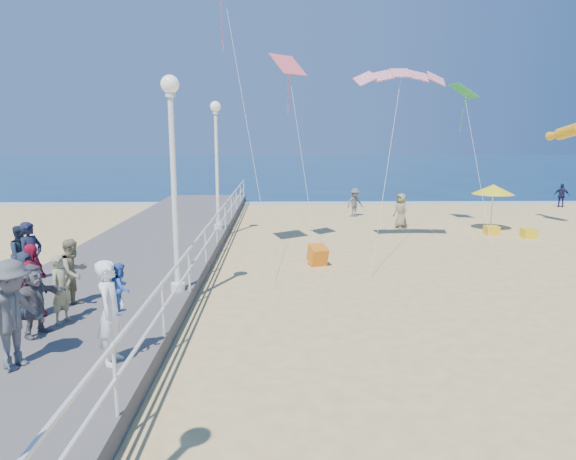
{
  "coord_description": "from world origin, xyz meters",
  "views": [
    {
      "loc": [
        -2.78,
        -12.66,
        4.26
      ],
      "look_at": [
        -2.5,
        2.0,
        1.6
      ],
      "focal_mm": 32.0,
      "sensor_mm": 36.0,
      "label": 1
    }
  ],
  "objects_px": {
    "spectator_7": "(22,255)",
    "box_kite": "(318,257)",
    "woman_holding_toddler": "(111,312)",
    "spectator_0": "(31,258)",
    "spectator_3": "(32,281)",
    "beach_walker_b": "(562,195)",
    "beach_walker_c": "(401,211)",
    "lamp_post_far": "(217,152)",
    "beach_walker_a": "(355,203)",
    "lamp_post_mid": "(173,162)",
    "beach_umbrella": "(493,189)",
    "beach_chair_right": "(529,233)",
    "spectator_4": "(29,284)",
    "spectator_1": "(73,273)",
    "spectator_2": "(12,314)",
    "toddler_held": "(121,288)",
    "spectator_5": "(34,300)",
    "spectator_6": "(61,289)",
    "beach_chair_left": "(492,230)"
  },
  "relations": [
    {
      "from": "lamp_post_mid",
      "to": "spectator_0",
      "type": "distance_m",
      "value": 4.27
    },
    {
      "from": "spectator_2",
      "to": "beach_walker_a",
      "type": "bearing_deg",
      "value": -3.19
    },
    {
      "from": "beach_walker_c",
      "to": "spectator_3",
      "type": "bearing_deg",
      "value": -68.05
    },
    {
      "from": "lamp_post_far",
      "to": "spectator_3",
      "type": "bearing_deg",
      "value": -103.89
    },
    {
      "from": "lamp_post_far",
      "to": "spectator_7",
      "type": "xyz_separation_m",
      "value": [
        -4.25,
        -8.23,
        -2.48
      ]
    },
    {
      "from": "spectator_1",
      "to": "spectator_2",
      "type": "distance_m",
      "value": 3.24
    },
    {
      "from": "beach_walker_a",
      "to": "lamp_post_mid",
      "type": "bearing_deg",
      "value": -142.12
    },
    {
      "from": "spectator_2",
      "to": "spectator_5",
      "type": "xyz_separation_m",
      "value": [
        -0.31,
        1.44,
        -0.21
      ]
    },
    {
      "from": "lamp_post_mid",
      "to": "beach_umbrella",
      "type": "relative_size",
      "value": 2.49
    },
    {
      "from": "spectator_1",
      "to": "beach_chair_right",
      "type": "height_order",
      "value": "spectator_1"
    },
    {
      "from": "spectator_2",
      "to": "beach_walker_a",
      "type": "relative_size",
      "value": 1.22
    },
    {
      "from": "beach_walker_c",
      "to": "beach_chair_right",
      "type": "relative_size",
      "value": 3.0
    },
    {
      "from": "toddler_held",
      "to": "spectator_5",
      "type": "xyz_separation_m",
      "value": [
        -2.06,
        1.14,
        -0.57
      ]
    },
    {
      "from": "lamp_post_mid",
      "to": "spectator_4",
      "type": "xyz_separation_m",
      "value": [
        -2.8,
        -1.93,
        -2.52
      ]
    },
    {
      "from": "lamp_post_far",
      "to": "spectator_0",
      "type": "bearing_deg",
      "value": -111.18
    },
    {
      "from": "beach_umbrella",
      "to": "beach_chair_right",
      "type": "relative_size",
      "value": 3.89
    },
    {
      "from": "woman_holding_toddler",
      "to": "lamp_post_far",
      "type": "bearing_deg",
      "value": 0.22
    },
    {
      "from": "spectator_6",
      "to": "beach_walker_c",
      "type": "relative_size",
      "value": 0.88
    },
    {
      "from": "spectator_7",
      "to": "beach_umbrella",
      "type": "relative_size",
      "value": 0.73
    },
    {
      "from": "box_kite",
      "to": "beach_chair_right",
      "type": "xyz_separation_m",
      "value": [
        9.41,
        4.63,
        -0.1
      ]
    },
    {
      "from": "beach_walker_b",
      "to": "beach_umbrella",
      "type": "xyz_separation_m",
      "value": [
        -7.62,
        -7.88,
        1.18
      ]
    },
    {
      "from": "spectator_4",
      "to": "beach_walker_a",
      "type": "height_order",
      "value": "spectator_4"
    },
    {
      "from": "beach_walker_b",
      "to": "beach_walker_c",
      "type": "xyz_separation_m",
      "value": [
        -11.63,
        -7.14,
        0.1
      ]
    },
    {
      "from": "woman_holding_toddler",
      "to": "beach_walker_b",
      "type": "relative_size",
      "value": 1.25
    },
    {
      "from": "lamp_post_mid",
      "to": "beach_walker_a",
      "type": "distance_m",
      "value": 16.53
    },
    {
      "from": "spectator_2",
      "to": "spectator_6",
      "type": "distance_m",
      "value": 2.18
    },
    {
      "from": "lamp_post_mid",
      "to": "beach_walker_b",
      "type": "distance_m",
      "value": 27.34
    },
    {
      "from": "spectator_7",
      "to": "beach_walker_b",
      "type": "height_order",
      "value": "spectator_7"
    },
    {
      "from": "box_kite",
      "to": "beach_umbrella",
      "type": "relative_size",
      "value": 0.28
    },
    {
      "from": "spectator_5",
      "to": "spectator_3",
      "type": "bearing_deg",
      "value": 47.08
    },
    {
      "from": "beach_walker_b",
      "to": "beach_walker_c",
      "type": "relative_size",
      "value": 0.88
    },
    {
      "from": "spectator_3",
      "to": "spectator_7",
      "type": "bearing_deg",
      "value": 35.47
    },
    {
      "from": "spectator_7",
      "to": "box_kite",
      "type": "xyz_separation_m",
      "value": [
        8.13,
        3.31,
        -0.88
      ]
    },
    {
      "from": "spectator_0",
      "to": "spectator_7",
      "type": "distance_m",
      "value": 1.18
    },
    {
      "from": "spectator_3",
      "to": "box_kite",
      "type": "bearing_deg",
      "value": -41.63
    },
    {
      "from": "toddler_held",
      "to": "spectator_6",
      "type": "distance_m",
      "value": 2.68
    },
    {
      "from": "woman_holding_toddler",
      "to": "spectator_0",
      "type": "bearing_deg",
      "value": 40.23
    },
    {
      "from": "lamp_post_mid",
      "to": "spectator_5",
      "type": "relative_size",
      "value": 3.66
    },
    {
      "from": "spectator_1",
      "to": "spectator_3",
      "type": "bearing_deg",
      "value": 167.39
    },
    {
      "from": "lamp_post_far",
      "to": "beach_walker_b",
      "type": "distance_m",
      "value": 22.3
    },
    {
      "from": "spectator_2",
      "to": "beach_chair_right",
      "type": "distance_m",
      "value": 20.09
    },
    {
      "from": "spectator_1",
      "to": "beach_walker_b",
      "type": "height_order",
      "value": "spectator_1"
    },
    {
      "from": "beach_walker_b",
      "to": "box_kite",
      "type": "relative_size",
      "value": 2.43
    },
    {
      "from": "toddler_held",
      "to": "woman_holding_toddler",
      "type": "bearing_deg",
      "value": 136.52
    },
    {
      "from": "beach_chair_right",
      "to": "spectator_7",
      "type": "bearing_deg",
      "value": -155.64
    },
    {
      "from": "toddler_held",
      "to": "spectator_6",
      "type": "bearing_deg",
      "value": 46.07
    },
    {
      "from": "woman_holding_toddler",
      "to": "beach_walker_c",
      "type": "height_order",
      "value": "woman_holding_toddler"
    },
    {
      "from": "spectator_3",
      "to": "spectator_7",
      "type": "height_order",
      "value": "spectator_3"
    },
    {
      "from": "spectator_3",
      "to": "box_kite",
      "type": "relative_size",
      "value": 2.73
    },
    {
      "from": "beach_walker_c",
      "to": "beach_chair_left",
      "type": "height_order",
      "value": "beach_walker_c"
    }
  ]
}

